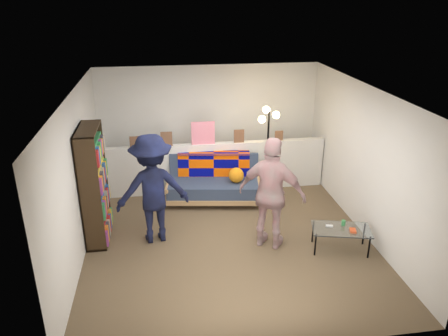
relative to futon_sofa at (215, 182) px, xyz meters
name	(u,v)px	position (x,y,z in m)	size (l,w,h in m)	color
ground	(228,236)	(0.04, -1.37, -0.36)	(5.00, 5.00, 0.00)	brown
room_shell	(223,131)	(0.04, -0.90, 1.31)	(4.60, 5.05, 2.45)	silver
half_wall_ledge	(214,167)	(0.04, 0.43, 0.14)	(4.45, 0.15, 1.00)	silver
ledge_decor	(202,136)	(-0.19, 0.41, 0.82)	(2.97, 0.02, 0.45)	brown
futon_sofa	(215,182)	(0.00, 0.00, 0.00)	(1.90, 1.11, 0.77)	tan
bookshelf	(94,189)	(-2.04, -1.08, 0.51)	(0.31, 0.93, 1.86)	black
coffee_table	(342,230)	(1.71, -2.03, -0.01)	(0.97, 0.68, 0.46)	black
floor_lamp	(268,134)	(1.04, 0.12, 0.89)	(0.41, 0.34, 1.76)	black
person_left	(153,189)	(-1.13, -1.27, 0.53)	(1.15, 0.66, 1.78)	black
person_right	(272,194)	(0.66, -1.74, 0.53)	(1.05, 0.44, 1.79)	pink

